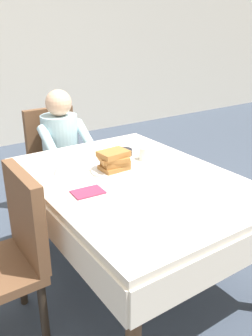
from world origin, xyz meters
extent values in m
plane|color=#3D4756|center=(0.00, 0.00, 0.00)|extent=(14.00, 14.00, 0.00)
cube|color=silver|center=(0.00, 0.00, 0.72)|extent=(1.10, 1.50, 0.04)
cube|color=silver|center=(0.00, -0.76, 0.61)|extent=(1.10, 0.01, 0.18)
cube|color=silver|center=(0.00, 0.76, 0.61)|extent=(1.10, 0.01, 0.18)
cube|color=silver|center=(-0.56, 0.00, 0.61)|extent=(0.01, 1.50, 0.18)
cube|color=silver|center=(0.56, 0.00, 0.61)|extent=(0.01, 1.50, 0.18)
cylinder|color=brown|center=(-0.47, 0.67, 0.35)|extent=(0.07, 0.07, 0.70)
cylinder|color=brown|center=(0.47, 0.67, 0.35)|extent=(0.07, 0.07, 0.70)
cube|color=brown|center=(-0.01, 1.07, 0.42)|extent=(0.44, 0.44, 0.05)
cube|color=brown|center=(-0.01, 1.27, 0.69)|extent=(0.44, 0.06, 0.48)
cylinder|color=#2D2319|center=(0.17, 0.89, 0.20)|extent=(0.04, 0.04, 0.40)
cylinder|color=#2D2319|center=(-0.19, 0.89, 0.20)|extent=(0.04, 0.04, 0.40)
cylinder|color=#2D2319|center=(0.17, 1.25, 0.20)|extent=(0.04, 0.04, 0.40)
cylinder|color=#2D2319|center=(-0.19, 1.25, 0.20)|extent=(0.04, 0.04, 0.40)
cylinder|color=silver|center=(-0.01, 1.05, 0.68)|extent=(0.30, 0.30, 0.46)
sphere|color=#D8AD8C|center=(-0.01, 1.03, 1.02)|extent=(0.21, 0.21, 0.21)
cylinder|color=silver|center=(0.15, 0.91, 0.75)|extent=(0.08, 0.29, 0.23)
cylinder|color=silver|center=(-0.17, 0.91, 0.75)|extent=(0.08, 0.29, 0.23)
cylinder|color=#383D51|center=(0.07, 0.87, 0.23)|extent=(0.10, 0.10, 0.45)
cylinder|color=#383D51|center=(-0.09, 0.87, 0.23)|extent=(0.10, 0.10, 0.45)
cube|color=brown|center=(-0.67, 0.00, 0.69)|extent=(0.06, 0.44, 0.48)
cylinder|color=#2D2319|center=(-0.69, -0.18, 0.20)|extent=(0.04, 0.04, 0.40)
cylinder|color=#2D2319|center=(-0.69, 0.18, 0.20)|extent=(0.04, 0.04, 0.40)
cylinder|color=white|center=(-0.05, 0.15, 0.75)|extent=(0.28, 0.28, 0.02)
cube|color=#A36B33|center=(-0.05, 0.14, 0.77)|extent=(0.17, 0.13, 0.03)
cube|color=#A36B33|center=(-0.04, 0.14, 0.80)|extent=(0.17, 0.13, 0.03)
cube|color=#A36B33|center=(-0.05, 0.14, 0.83)|extent=(0.20, 0.18, 0.03)
cube|color=#A36B33|center=(-0.05, 0.15, 0.86)|extent=(0.19, 0.14, 0.03)
cylinder|color=white|center=(0.24, 0.20, 0.78)|extent=(0.08, 0.08, 0.08)
torus|color=white|center=(0.29, 0.20, 0.79)|extent=(0.05, 0.01, 0.05)
cylinder|color=black|center=(0.17, 0.35, 0.76)|extent=(0.11, 0.11, 0.04)
cone|color=silver|center=(-0.35, 0.30, 0.78)|extent=(0.08, 0.08, 0.07)
cube|color=silver|center=(-0.24, 0.13, 0.74)|extent=(0.03, 0.18, 0.00)
cube|color=silver|center=(0.14, 0.13, 0.74)|extent=(0.02, 0.20, 0.00)
cube|color=silver|center=(-0.01, -0.16, 0.74)|extent=(0.15, 0.04, 0.00)
cube|color=#8C2D4C|center=(-0.33, -0.03, 0.74)|extent=(0.18, 0.13, 0.01)
camera|label=1|loc=(-1.12, -1.57, 1.58)|focal=37.44mm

